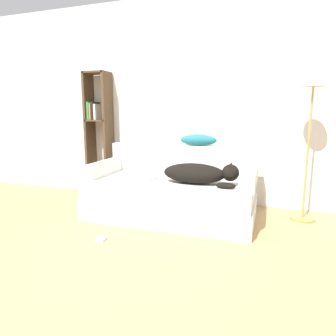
{
  "coord_description": "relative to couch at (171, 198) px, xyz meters",
  "views": [
    {
      "loc": [
        1.25,
        -1.56,
        1.19
      ],
      "look_at": [
        0.19,
        1.54,
        0.6
      ],
      "focal_mm": 32.0,
      "sensor_mm": 36.0,
      "label": 1
    }
  ],
  "objects": [
    {
      "name": "ground_plane",
      "position": [
        -0.19,
        -1.64,
        -0.22
      ],
      "size": [
        20.0,
        20.0,
        0.0
      ],
      "primitive_type": "plane",
      "color": "tan"
    },
    {
      "name": "wall_back",
      "position": [
        -0.19,
        0.78,
        1.13
      ],
      "size": [
        7.1,
        0.06,
        2.7
      ],
      "color": "silver",
      "rests_on": "ground_plane"
    },
    {
      "name": "couch",
      "position": [
        0.0,
        0.0,
        0.0
      ],
      "size": [
        1.89,
        0.95,
        0.45
      ],
      "color": "silver",
      "rests_on": "ground_plane"
    },
    {
      "name": "couch_backrest",
      "position": [
        0.0,
        0.4,
        0.41
      ],
      "size": [
        1.85,
        0.15,
        0.36
      ],
      "color": "silver",
      "rests_on": "couch"
    },
    {
      "name": "couch_arm_left",
      "position": [
        -0.87,
        -0.01,
        0.31
      ],
      "size": [
        0.15,
        0.76,
        0.16
      ],
      "color": "silver",
      "rests_on": "couch"
    },
    {
      "name": "couch_arm_right",
      "position": [
        0.87,
        -0.01,
        0.31
      ],
      "size": [
        0.15,
        0.76,
        0.16
      ],
      "color": "silver",
      "rests_on": "couch"
    },
    {
      "name": "dog",
      "position": [
        0.35,
        -0.1,
        0.34
      ],
      "size": [
        0.82,
        0.32,
        0.25
      ],
      "color": "black",
      "rests_on": "couch"
    },
    {
      "name": "laptop",
      "position": [
        -0.33,
        -0.08,
        0.24
      ],
      "size": [
        0.37,
        0.28,
        0.02
      ],
      "rotation": [
        0.0,
        0.0,
        -0.23
      ],
      "color": "silver",
      "rests_on": "couch"
    },
    {
      "name": "throw_pillow",
      "position": [
        0.23,
        0.38,
        0.65
      ],
      "size": [
        0.45,
        0.16,
        0.14
      ],
      "color": "teal",
      "rests_on": "couch_backrest"
    },
    {
      "name": "bookshelf",
      "position": [
        -1.3,
        0.6,
        0.76
      ],
      "size": [
        0.34,
        0.26,
        1.77
      ],
      "color": "#4C3823",
      "rests_on": "ground_plane"
    },
    {
      "name": "floor_lamp",
      "position": [
        1.46,
        0.39,
        1.12
      ],
      "size": [
        0.27,
        0.27,
        1.66
      ],
      "color": "tan",
      "rests_on": "ground_plane"
    },
    {
      "name": "power_adapter",
      "position": [
        -0.41,
        -0.86,
        -0.21
      ],
      "size": [
        0.08,
        0.08,
        0.03
      ],
      "color": "silver",
      "rests_on": "ground_plane"
    }
  ]
}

